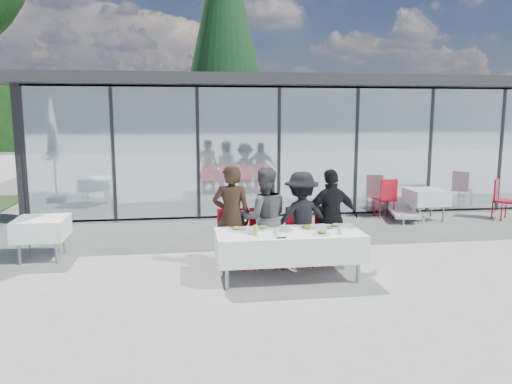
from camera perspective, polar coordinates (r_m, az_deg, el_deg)
ground at (r=8.32m, az=0.80°, el=-8.92°), size 90.00×90.00×0.00m
pavilion at (r=16.32m, az=3.25°, el=7.56°), size 14.80×8.80×3.44m
treeline at (r=35.83m, az=-9.60°, el=8.35°), size 62.50×2.00×4.40m
dining_table at (r=7.79m, az=3.81°, el=-6.07°), size 2.26×0.96×0.75m
diner_a at (r=8.19m, az=-2.80°, el=-2.90°), size 0.75×0.75×1.75m
diner_chair_a at (r=8.39m, az=-2.86°, el=-4.97°), size 0.44×0.44×0.97m
diner_b at (r=8.26m, az=0.95°, el=-2.98°), size 0.85×0.85×1.69m
diner_chair_b at (r=8.45m, az=0.81°, el=-4.85°), size 0.44×0.44×0.97m
diner_c at (r=8.39m, az=5.19°, el=-3.12°), size 1.13×1.13×1.61m
diner_chair_c at (r=8.57m, az=4.97°, el=-4.68°), size 0.44×0.44×0.97m
diner_d at (r=8.52m, az=8.59°, el=-2.88°), size 1.07×1.07×1.64m
diner_chair_d at (r=8.70m, az=8.31°, el=-4.54°), size 0.44×0.44×0.97m
plate_a at (r=7.80m, az=-2.14°, el=-4.24°), size 0.28×0.28×0.07m
plate_b at (r=7.86m, az=0.79°, el=-4.14°), size 0.28×0.28×0.07m
plate_c at (r=7.95m, az=5.86°, el=-4.04°), size 0.28×0.28×0.07m
plate_d at (r=8.11m, az=9.14°, el=-3.85°), size 0.28×0.28×0.07m
plate_extra at (r=7.62m, az=7.53°, el=-4.64°), size 0.28×0.28×0.07m
juice_bottle at (r=7.47m, az=-0.03°, el=-4.40°), size 0.06×0.06×0.16m
drinking_glasses at (r=7.57m, az=5.94°, el=-4.50°), size 1.05×0.10×0.10m
folded_eyeglasses at (r=7.34m, az=2.93°, el=-5.24°), size 0.14×0.03×0.01m
spare_table_left at (r=9.56m, az=-23.32°, el=-3.85°), size 0.86×0.86×0.74m
spare_table_right at (r=12.73m, az=18.87°, el=-0.53°), size 0.86×0.86×0.74m
spare_chair_a at (r=13.48m, az=26.16°, el=-0.54°), size 0.62×0.62×0.97m
spare_chair_b at (r=12.64m, az=14.68°, el=-0.49°), size 0.49×0.49×0.97m
lounger at (r=12.76m, az=16.39°, el=-1.75°), size 0.90×1.44×0.72m
conifer_tree at (r=21.17m, az=-3.62°, el=18.33°), size 4.00×4.00×10.50m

